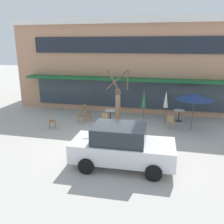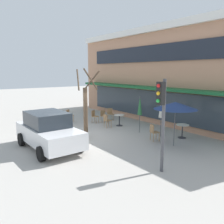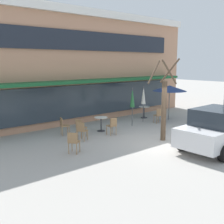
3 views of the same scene
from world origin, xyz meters
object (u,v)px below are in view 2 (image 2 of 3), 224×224
(cafe_chair_2, at_px, (107,120))
(parked_sedan, at_px, (48,131))
(cafe_table_streetside, at_px, (182,129))
(traffic_light_pole, at_px, (162,110))
(patio_umbrella_cream_folded, at_px, (140,106))
(cafe_chair_0, at_px, (94,115))
(patio_umbrella_green_folded, at_px, (161,108))
(cafe_table_near_wall, at_px, (119,118))
(patio_umbrella_corner_open, at_px, (175,106))
(cafe_chair_3, at_px, (154,131))
(cafe_chair_1, at_px, (110,113))
(cafe_chair_4, at_px, (69,115))
(cafe_chair_5, at_px, (104,115))
(street_tree, at_px, (86,108))

(cafe_chair_2, relative_size, parked_sedan, 0.21)
(cafe_table_streetside, distance_m, traffic_light_pole, 5.27)
(cafe_table_streetside, xyz_separation_m, cafe_chair_2, (-4.46, -1.99, 0.01))
(patio_umbrella_cream_folded, height_order, cafe_chair_0, patio_umbrella_cream_folded)
(patio_umbrella_green_folded, xyz_separation_m, cafe_chair_0, (-5.31, -1.08, -1.10))
(cafe_table_near_wall, height_order, cafe_table_streetside, same)
(cafe_table_near_wall, height_order, parked_sedan, parked_sedan)
(patio_umbrella_corner_open, distance_m, parked_sedan, 6.18)
(cafe_chair_3, bearing_deg, cafe_chair_1, 167.17)
(cafe_chair_4, xyz_separation_m, traffic_light_pole, (9.90, -1.19, 1.77))
(cafe_chair_5, xyz_separation_m, street_tree, (2.65, -2.97, 1.13))
(patio_umbrella_green_folded, relative_size, cafe_chair_2, 2.47)
(patio_umbrella_green_folded, relative_size, cafe_chair_5, 2.47)
(patio_umbrella_green_folded, xyz_separation_m, cafe_chair_2, (-3.56, -1.23, -1.10))
(cafe_chair_4, height_order, street_tree, street_tree)
(street_tree, bearing_deg, parked_sedan, -74.96)
(parked_sedan, distance_m, traffic_light_pole, 5.64)
(cafe_table_near_wall, distance_m, cafe_chair_3, 3.91)
(patio_umbrella_corner_open, height_order, cafe_chair_5, patio_umbrella_corner_open)
(cafe_table_streetside, distance_m, cafe_chair_5, 6.02)
(cafe_table_near_wall, relative_size, cafe_chair_4, 0.85)
(cafe_table_near_wall, distance_m, patio_umbrella_green_folded, 3.67)
(patio_umbrella_green_folded, xyz_separation_m, cafe_chair_1, (-5.41, 0.39, -1.10))
(patio_umbrella_cream_folded, relative_size, cafe_chair_1, 2.47)
(cafe_chair_1, height_order, traffic_light_pole, traffic_light_pole)
(cafe_chair_3, height_order, traffic_light_pole, traffic_light_pole)
(cafe_chair_3, bearing_deg, patio_umbrella_corner_open, 8.61)
(cafe_chair_1, height_order, street_tree, street_tree)
(cafe_table_streetside, xyz_separation_m, cafe_chair_1, (-6.31, -0.37, 0.01))
(cafe_table_streetside, distance_m, cafe_chair_4, 8.17)
(cafe_table_near_wall, bearing_deg, cafe_chair_4, -145.20)
(cafe_chair_3, distance_m, street_tree, 3.86)
(cafe_chair_0, bearing_deg, cafe_chair_2, -5.00)
(cafe_table_streetside, distance_m, cafe_chair_1, 6.32)
(cafe_table_near_wall, height_order, cafe_chair_1, cafe_chair_1)
(cafe_chair_1, height_order, cafe_chair_4, same)
(cafe_chair_5, relative_size, street_tree, 0.23)
(cafe_chair_0, bearing_deg, cafe_chair_4, -134.76)
(cafe_chair_3, height_order, parked_sedan, parked_sedan)
(cafe_chair_3, distance_m, parked_sedan, 5.37)
(cafe_table_near_wall, relative_size, traffic_light_pole, 0.22)
(patio_umbrella_corner_open, xyz_separation_m, cafe_chair_4, (-8.19, -1.67, -1.50))
(patio_umbrella_corner_open, bearing_deg, street_tree, -145.10)
(patio_umbrella_corner_open, distance_m, cafe_chair_2, 5.36)
(patio_umbrella_cream_folded, relative_size, cafe_chair_5, 2.47)
(cafe_chair_0, xyz_separation_m, cafe_chair_2, (1.75, -0.15, 0.00))
(cafe_table_near_wall, relative_size, cafe_chair_1, 0.85)
(cafe_chair_2, bearing_deg, cafe_table_near_wall, 85.75)
(cafe_chair_2, distance_m, cafe_chair_3, 3.93)
(patio_umbrella_corner_open, bearing_deg, parked_sedan, -122.29)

